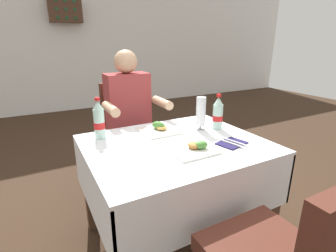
% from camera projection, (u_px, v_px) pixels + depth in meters
% --- Properties ---
extents(ground_plane, '(11.00, 11.00, 0.00)m').
position_uv_depth(ground_plane, '(187.00, 231.00, 1.85)').
color(ground_plane, '#382619').
extents(back_wall, '(11.00, 0.12, 3.01)m').
position_uv_depth(back_wall, '(73.00, 31.00, 4.81)').
color(back_wall, white).
rests_on(back_wall, ground).
extents(main_dining_table, '(1.08, 0.88, 0.73)m').
position_uv_depth(main_dining_table, '(175.00, 167.00, 1.62)').
color(main_dining_table, white).
rests_on(main_dining_table, ground).
extents(chair_far_diner_seat, '(0.44, 0.50, 0.97)m').
position_uv_depth(chair_far_diner_seat, '(130.00, 130.00, 2.31)').
color(chair_far_diner_seat, '#4C2319').
rests_on(chair_far_diner_seat, ground).
extents(seated_diner_far, '(0.50, 0.46, 1.26)m').
position_uv_depth(seated_diner_far, '(131.00, 116.00, 2.16)').
color(seated_diner_far, '#282D42').
rests_on(seated_diner_far, ground).
extents(plate_near_camera, '(0.25, 0.25, 0.06)m').
position_uv_depth(plate_near_camera, '(193.00, 148.00, 1.45)').
color(plate_near_camera, white).
rests_on(plate_near_camera, main_dining_table).
extents(plate_far_diner, '(0.25, 0.25, 0.07)m').
position_uv_depth(plate_far_diner, '(159.00, 129.00, 1.76)').
color(plate_far_diner, white).
rests_on(plate_far_diner, main_dining_table).
extents(beer_glass_left, '(0.07, 0.07, 0.24)m').
position_uv_depth(beer_glass_left, '(201.00, 114.00, 1.76)').
color(beer_glass_left, white).
rests_on(beer_glass_left, main_dining_table).
extents(cola_bottle_primary, '(0.07, 0.07, 0.25)m').
position_uv_depth(cola_bottle_primary, '(218.00, 114.00, 1.79)').
color(cola_bottle_primary, silver).
rests_on(cola_bottle_primary, main_dining_table).
extents(cola_bottle_secondary, '(0.07, 0.07, 0.27)m').
position_uv_depth(cola_bottle_secondary, '(99.00, 121.00, 1.60)').
color(cola_bottle_secondary, silver).
rests_on(cola_bottle_secondary, main_dining_table).
extents(napkin_cutlery_set, '(0.20, 0.20, 0.01)m').
position_uv_depth(napkin_cutlery_set, '(232.00, 143.00, 1.55)').
color(napkin_cutlery_set, '#231E4C').
rests_on(napkin_cutlery_set, main_dining_table).
extents(wall_bottle_rack, '(0.56, 0.21, 0.42)m').
position_uv_depth(wall_bottle_rack, '(65.00, 10.00, 4.51)').
color(wall_bottle_rack, '#472D1E').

